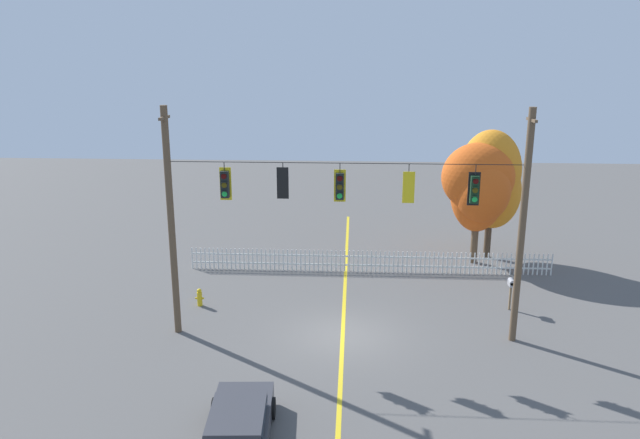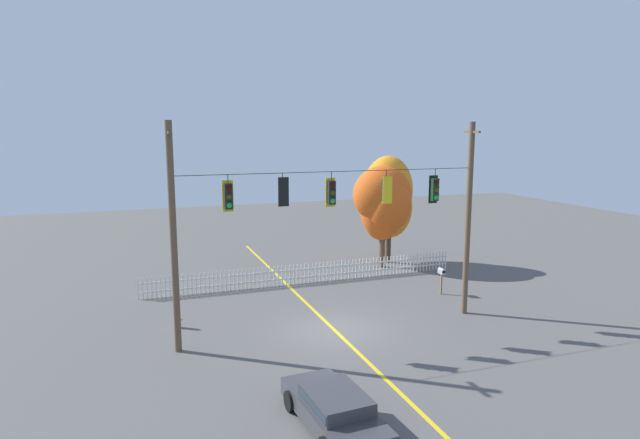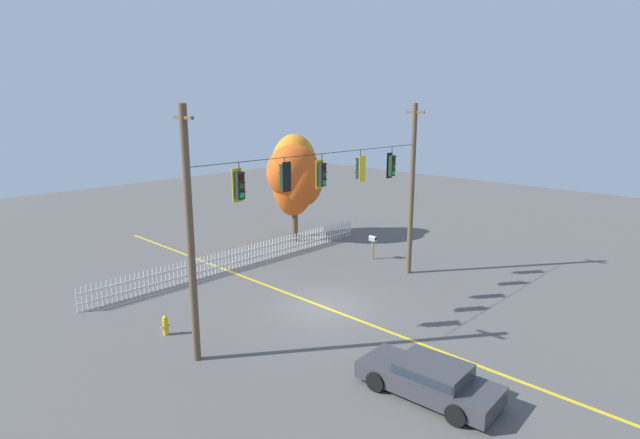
# 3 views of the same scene
# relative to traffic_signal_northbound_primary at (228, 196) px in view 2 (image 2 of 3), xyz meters

# --- Properties ---
(ground) EXTENTS (80.00, 80.00, 0.00)m
(ground) POSITION_rel_traffic_signal_northbound_primary_xyz_m (4.41, -0.01, -5.99)
(ground) COLOR #565451
(lane_centerline_stripe) EXTENTS (0.16, 36.00, 0.01)m
(lane_centerline_stripe) POSITION_rel_traffic_signal_northbound_primary_xyz_m (4.41, -0.01, -5.98)
(lane_centerline_stripe) COLOR gold
(lane_centerline_stripe) RESTS_ON ground
(signal_support_span) EXTENTS (13.31, 1.10, 8.86)m
(signal_support_span) POSITION_rel_traffic_signal_northbound_primary_xyz_m (4.41, -0.01, -1.47)
(signal_support_span) COLOR brown
(signal_support_span) RESTS_ON ground
(traffic_signal_northbound_primary) EXTENTS (0.43, 0.38, 1.46)m
(traffic_signal_northbound_primary) POSITION_rel_traffic_signal_northbound_primary_xyz_m (0.00, 0.00, 0.00)
(traffic_signal_northbound_primary) COLOR black
(traffic_signal_northbound_secondary) EXTENTS (0.43, 0.38, 1.32)m
(traffic_signal_northbound_secondary) POSITION_rel_traffic_signal_northbound_primary_xyz_m (2.16, -0.02, 0.10)
(traffic_signal_northbound_secondary) COLOR black
(traffic_signal_southbound_primary) EXTENTS (0.43, 0.38, 1.46)m
(traffic_signal_southbound_primary) POSITION_rel_traffic_signal_northbound_primary_xyz_m (4.25, -0.00, -0.02)
(traffic_signal_southbound_primary) COLOR black
(traffic_signal_eastbound_side) EXTENTS (0.43, 0.38, 1.42)m
(traffic_signal_eastbound_side) POSITION_rel_traffic_signal_northbound_primary_xyz_m (6.74, -0.02, -0.00)
(traffic_signal_eastbound_side) COLOR black
(traffic_signal_westbound_side) EXTENTS (0.43, 0.38, 1.54)m
(traffic_signal_westbound_side) POSITION_rel_traffic_signal_northbound_primary_xyz_m (9.12, 0.00, -0.08)
(traffic_signal_westbound_side) COLOR black
(white_picket_fence) EXTENTS (18.10, 0.06, 1.11)m
(white_picket_fence) POSITION_rel_traffic_signal_northbound_primary_xyz_m (5.59, 7.28, -5.43)
(white_picket_fence) COLOR silver
(white_picket_fence) RESTS_ON ground
(autumn_maple_near_fence) EXTENTS (3.69, 3.42, 6.33)m
(autumn_maple_near_fence) POSITION_rel_traffic_signal_northbound_primary_xyz_m (11.14, 8.98, -1.77)
(autumn_maple_near_fence) COLOR brown
(autumn_maple_near_fence) RESTS_ON ground
(autumn_maple_mid) EXTENTS (3.36, 2.90, 6.91)m
(autumn_maple_mid) POSITION_rel_traffic_signal_northbound_primary_xyz_m (11.88, 9.84, -1.83)
(autumn_maple_mid) COLOR #473828
(autumn_maple_mid) RESTS_ON ground
(parked_car) EXTENTS (2.11, 4.48, 1.15)m
(parked_car) POSITION_rel_traffic_signal_northbound_primary_xyz_m (1.63, -7.14, -5.38)
(parked_car) COLOR #38383D
(parked_car) RESTS_ON ground
(fire_hydrant) EXTENTS (0.38, 0.22, 0.79)m
(fire_hydrant) POSITION_rel_traffic_signal_northbound_primary_xyz_m (-1.89, 2.57, -5.60)
(fire_hydrant) COLOR gold
(fire_hydrant) RESTS_ON ground
(roadside_mailbox) EXTENTS (0.25, 0.44, 1.40)m
(roadside_mailbox) POSITION_rel_traffic_signal_northbound_primary_xyz_m (11.52, 2.90, -4.84)
(roadside_mailbox) COLOR brown
(roadside_mailbox) RESTS_ON ground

